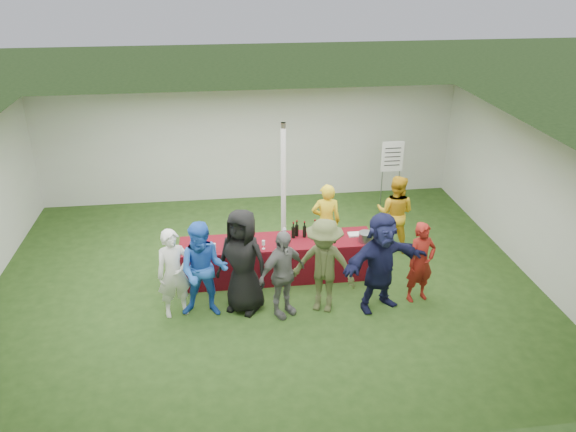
{
  "coord_description": "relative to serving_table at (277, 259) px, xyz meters",
  "views": [
    {
      "loc": [
        -0.7,
        -8.98,
        5.61
      ],
      "look_at": [
        0.46,
        0.17,
        1.25
      ],
      "focal_mm": 35.0,
      "sensor_mm": 36.0,
      "label": 1
    }
  ],
  "objects": [
    {
      "name": "customer_2",
      "position": [
        -0.69,
        -0.99,
        0.55
      ],
      "size": [
        1.08,
        0.97,
        1.86
      ],
      "primitive_type": "imported",
      "rotation": [
        0.0,
        0.0,
        -0.53
      ],
      "color": "black",
      "rests_on": "ground"
    },
    {
      "name": "customer_0",
      "position": [
        -1.83,
        -1.0,
        0.41
      ],
      "size": [
        0.66,
        0.53,
        1.58
      ],
      "primitive_type": "imported",
      "rotation": [
        0.0,
        0.0,
        0.29
      ],
      "color": "white",
      "rests_on": "ground"
    },
    {
      "name": "wine_list_sign",
      "position": [
        2.86,
        2.38,
        0.94
      ],
      "size": [
        0.5,
        0.03,
        1.8
      ],
      "color": "slate",
      "rests_on": "ground"
    },
    {
      "name": "staff_pourer",
      "position": [
        1.03,
        0.6,
        0.42
      ],
      "size": [
        0.61,
        0.42,
        1.59
      ],
      "primitive_type": "imported",
      "rotation": [
        0.0,
        0.0,
        3.06
      ],
      "color": "yellow",
      "rests_on": "ground"
    },
    {
      "name": "water_bottle",
      "position": [
        0.14,
        0.08,
        0.48
      ],
      "size": [
        0.07,
        0.07,
        0.23
      ],
      "color": "silver",
      "rests_on": "serving_table"
    },
    {
      "name": "serving_table",
      "position": [
        0.0,
        0.0,
        0.0
      ],
      "size": [
        3.6,
        0.8,
        0.75
      ],
      "primitive_type": "cube",
      "color": "maroon",
      "rests_on": "ground"
    },
    {
      "name": "dump_bucket",
      "position": [
        1.62,
        -0.22,
        0.46
      ],
      "size": [
        0.27,
        0.27,
        0.18
      ],
      "primitive_type": "cylinder",
      "color": "slate",
      "rests_on": "serving_table"
    },
    {
      "name": "customer_3",
      "position": [
        -0.05,
        -1.24,
        0.41
      ],
      "size": [
        0.98,
        0.8,
        1.56
      ],
      "primitive_type": "imported",
      "rotation": [
        0.0,
        0.0,
        0.55
      ],
      "color": "slate",
      "rests_on": "ground"
    },
    {
      "name": "wine_bottles",
      "position": [
        0.55,
        0.12,
        0.5
      ],
      "size": [
        0.54,
        0.14,
        0.32
      ],
      "color": "black",
      "rests_on": "serving_table"
    },
    {
      "name": "tent",
      "position": [
        0.24,
        1.03,
        0.98
      ],
      "size": [
        10.0,
        10.0,
        10.0
      ],
      "color": "white",
      "rests_on": "ground"
    },
    {
      "name": "customer_4",
      "position": [
        0.65,
        -1.18,
        0.47
      ],
      "size": [
        1.26,
        1.03,
        1.7
      ],
      "primitive_type": "imported",
      "rotation": [
        0.0,
        0.0,
        -0.43
      ],
      "color": "#4A522C",
      "rests_on": "ground"
    },
    {
      "name": "customer_6",
      "position": [
        2.38,
        -1.08,
        0.37
      ],
      "size": [
        0.61,
        0.48,
        1.48
      ],
      "primitive_type": "imported",
      "rotation": [
        0.0,
        0.0,
        0.25
      ],
      "color": "maroon",
      "rests_on": "ground"
    },
    {
      "name": "staff_back",
      "position": [
        2.5,
        0.82,
        0.42
      ],
      "size": [
        0.98,
        0.91,
        1.6
      ],
      "primitive_type": "imported",
      "rotation": [
        0.0,
        0.0,
        2.62
      ],
      "color": "gold",
      "rests_on": "ground"
    },
    {
      "name": "customer_5",
      "position": [
        1.61,
        -1.23,
        0.51
      ],
      "size": [
        1.73,
        1.05,
        1.78
      ],
      "primitive_type": "imported",
      "rotation": [
        0.0,
        0.0,
        0.34
      ],
      "color": "#171A40",
      "rests_on": "ground"
    },
    {
      "name": "bar_towel",
      "position": [
        1.48,
        0.05,
        0.39
      ],
      "size": [
        0.25,
        0.18,
        0.03
      ],
      "primitive_type": "cube",
      "color": "white",
      "rests_on": "serving_table"
    },
    {
      "name": "wine_glasses",
      "position": [
        -0.92,
        -0.26,
        0.49
      ],
      "size": [
        1.16,
        0.09,
        0.16
      ],
      "color": "silver",
      "rests_on": "serving_table"
    },
    {
      "name": "ground",
      "position": [
        -0.26,
        -0.17,
        -0.38
      ],
      "size": [
        60.0,
        60.0,
        0.0
      ],
      "primitive_type": "plane",
      "color": "#284719",
      "rests_on": "ground"
    },
    {
      "name": "customer_1",
      "position": [
        -1.34,
        -1.08,
        0.48
      ],
      "size": [
        0.91,
        0.76,
        1.71
      ],
      "primitive_type": "imported",
      "rotation": [
        0.0,
        0.0,
        -0.14
      ],
      "color": "blue",
      "rests_on": "ground"
    }
  ]
}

